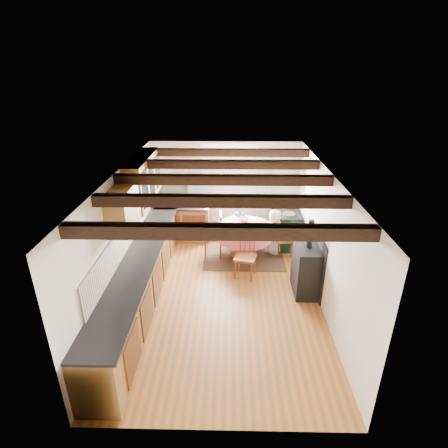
{
  "coord_description": "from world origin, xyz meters",
  "views": [
    {
      "loc": [
        0.13,
        -5.66,
        4.05
      ],
      "look_at": [
        0.0,
        0.8,
        1.15
      ],
      "focal_mm": 28.6,
      "sensor_mm": 36.0,
      "label": 1
    }
  ],
  "objects_px": {
    "dining_table": "(244,241)",
    "cup": "(243,226)",
    "chair_near": "(245,256)",
    "chair_right": "(283,237)",
    "cast_iron_stove": "(308,257)",
    "chair_left": "(213,235)",
    "child_right": "(274,232)",
    "aga_range": "(286,228)",
    "child_far": "(240,224)"
  },
  "relations": [
    {
      "from": "cast_iron_stove",
      "to": "child_far",
      "type": "distance_m",
      "value": 2.35
    },
    {
      "from": "chair_right",
      "to": "aga_range",
      "type": "relative_size",
      "value": 0.93
    },
    {
      "from": "cup",
      "to": "cast_iron_stove",
      "type": "bearing_deg",
      "value": -47.02
    },
    {
      "from": "child_right",
      "to": "chair_near",
      "type": "bearing_deg",
      "value": 164.48
    },
    {
      "from": "chair_right",
      "to": "cup",
      "type": "relative_size",
      "value": 8.26
    },
    {
      "from": "child_far",
      "to": "cast_iron_stove",
      "type": "bearing_deg",
      "value": 140.06
    },
    {
      "from": "chair_near",
      "to": "cup",
      "type": "xyz_separation_m",
      "value": [
        -0.04,
        0.76,
        0.32
      ]
    },
    {
      "from": "cast_iron_stove",
      "to": "cup",
      "type": "distance_m",
      "value": 1.74
    },
    {
      "from": "dining_table",
      "to": "child_far",
      "type": "height_order",
      "value": "child_far"
    },
    {
      "from": "chair_right",
      "to": "child_right",
      "type": "relative_size",
      "value": 0.84
    },
    {
      "from": "chair_right",
      "to": "dining_table",
      "type": "bearing_deg",
      "value": 83.54
    },
    {
      "from": "chair_right",
      "to": "child_right",
      "type": "bearing_deg",
      "value": 50.49
    },
    {
      "from": "chair_right",
      "to": "cast_iron_stove",
      "type": "height_order",
      "value": "cast_iron_stove"
    },
    {
      "from": "cup",
      "to": "child_far",
      "type": "bearing_deg",
      "value": 93.48
    },
    {
      "from": "chair_near",
      "to": "cast_iron_stove",
      "type": "distance_m",
      "value": 1.28
    },
    {
      "from": "dining_table",
      "to": "chair_right",
      "type": "bearing_deg",
      "value": 3.37
    },
    {
      "from": "chair_left",
      "to": "cast_iron_stove",
      "type": "relative_size",
      "value": 0.7
    },
    {
      "from": "chair_left",
      "to": "cast_iron_stove",
      "type": "xyz_separation_m",
      "value": [
        1.85,
        -1.39,
        0.23
      ]
    },
    {
      "from": "chair_right",
      "to": "cast_iron_stove",
      "type": "bearing_deg",
      "value": 179.66
    },
    {
      "from": "child_far",
      "to": "dining_table",
      "type": "bearing_deg",
      "value": 116.75
    },
    {
      "from": "chair_near",
      "to": "chair_left",
      "type": "relative_size",
      "value": 0.92
    },
    {
      "from": "cast_iron_stove",
      "to": "child_right",
      "type": "bearing_deg",
      "value": 105.86
    },
    {
      "from": "chair_left",
      "to": "child_right",
      "type": "distance_m",
      "value": 1.42
    },
    {
      "from": "aga_range",
      "to": "child_far",
      "type": "distance_m",
      "value": 1.12
    },
    {
      "from": "aga_range",
      "to": "child_right",
      "type": "height_order",
      "value": "child_right"
    },
    {
      "from": "aga_range",
      "to": "cast_iron_stove",
      "type": "relative_size",
      "value": 0.64
    },
    {
      "from": "chair_near",
      "to": "chair_left",
      "type": "bearing_deg",
      "value": 143.75
    },
    {
      "from": "chair_right",
      "to": "child_far",
      "type": "relative_size",
      "value": 0.86
    },
    {
      "from": "chair_left",
      "to": "chair_right",
      "type": "bearing_deg",
      "value": 89.73
    },
    {
      "from": "dining_table",
      "to": "child_far",
      "type": "bearing_deg",
      "value": 98.28
    },
    {
      "from": "cup",
      "to": "chair_right",
      "type": "bearing_deg",
      "value": 10.81
    },
    {
      "from": "chair_near",
      "to": "child_right",
      "type": "height_order",
      "value": "child_right"
    },
    {
      "from": "dining_table",
      "to": "chair_right",
      "type": "relative_size",
      "value": 1.39
    },
    {
      "from": "chair_near",
      "to": "child_right",
      "type": "bearing_deg",
      "value": 71.36
    },
    {
      "from": "chair_right",
      "to": "chair_left",
      "type": "bearing_deg",
      "value": 82.36
    },
    {
      "from": "dining_table",
      "to": "cup",
      "type": "height_order",
      "value": "cup"
    },
    {
      "from": "chair_right",
      "to": "cup",
      "type": "distance_m",
      "value": 1.02
    },
    {
      "from": "chair_near",
      "to": "dining_table",
      "type": "bearing_deg",
      "value": 104.68
    },
    {
      "from": "aga_range",
      "to": "cast_iron_stove",
      "type": "bearing_deg",
      "value": -86.83
    },
    {
      "from": "chair_left",
      "to": "aga_range",
      "type": "relative_size",
      "value": 1.1
    },
    {
      "from": "child_far",
      "to": "chair_right",
      "type": "bearing_deg",
      "value": 169.46
    },
    {
      "from": "cast_iron_stove",
      "to": "child_far",
      "type": "bearing_deg",
      "value": 121.59
    },
    {
      "from": "dining_table",
      "to": "cup",
      "type": "distance_m",
      "value": 0.45
    },
    {
      "from": "chair_near",
      "to": "child_far",
      "type": "xyz_separation_m",
      "value": [
        -0.08,
        1.49,
        0.04
      ]
    },
    {
      "from": "dining_table",
      "to": "aga_range",
      "type": "bearing_deg",
      "value": 29.74
    },
    {
      "from": "child_right",
      "to": "aga_range",
      "type": "bearing_deg",
      "value": -20.52
    },
    {
      "from": "child_far",
      "to": "cup",
      "type": "bearing_deg",
      "value": 111.95
    },
    {
      "from": "chair_left",
      "to": "cup",
      "type": "relative_size",
      "value": 9.72
    },
    {
      "from": "dining_table",
      "to": "child_far",
      "type": "xyz_separation_m",
      "value": [
        -0.09,
        0.6,
        0.15
      ]
    },
    {
      "from": "chair_right",
      "to": "cup",
      "type": "bearing_deg",
      "value": 90.98
    }
  ]
}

